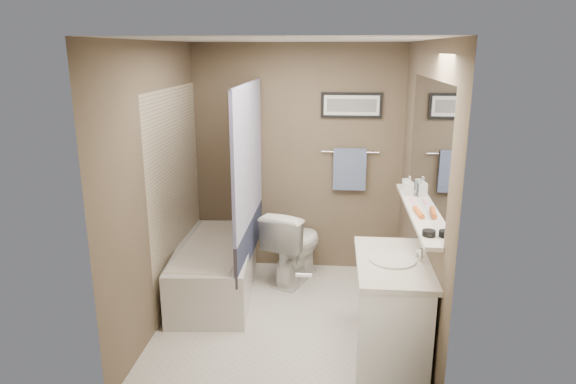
# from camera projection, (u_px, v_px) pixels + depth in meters

# --- Properties ---
(ground) EXTENTS (2.50, 2.50, 0.00)m
(ground) POSITION_uv_depth(u_px,v_px,m) (286.00, 321.00, 4.56)
(ground) COLOR silver
(ground) RESTS_ON ground
(ceiling) EXTENTS (2.20, 2.50, 0.04)m
(ceiling) POSITION_uv_depth(u_px,v_px,m) (286.00, 42.00, 3.92)
(ceiling) COLOR silver
(ceiling) RESTS_ON wall_back
(wall_back) EXTENTS (2.20, 0.04, 2.40)m
(wall_back) POSITION_uv_depth(u_px,v_px,m) (297.00, 160.00, 5.41)
(wall_back) COLOR brown
(wall_back) RESTS_ON ground
(wall_front) EXTENTS (2.20, 0.04, 2.40)m
(wall_front) POSITION_uv_depth(u_px,v_px,m) (267.00, 246.00, 3.05)
(wall_front) COLOR brown
(wall_front) RESTS_ON ground
(wall_left) EXTENTS (0.04, 2.50, 2.40)m
(wall_left) POSITION_uv_depth(u_px,v_px,m) (159.00, 188.00, 4.33)
(wall_left) COLOR brown
(wall_left) RESTS_ON ground
(wall_right) EXTENTS (0.04, 2.50, 2.40)m
(wall_right) POSITION_uv_depth(u_px,v_px,m) (419.00, 194.00, 4.14)
(wall_right) COLOR brown
(wall_right) RESTS_ON ground
(tile_surround) EXTENTS (0.02, 1.55, 2.00)m
(tile_surround) POSITION_uv_depth(u_px,v_px,m) (177.00, 195.00, 4.86)
(tile_surround) COLOR #C3B394
(tile_surround) RESTS_ON wall_left
(curtain_rod) EXTENTS (0.02, 1.55, 0.02)m
(curtain_rod) POSITION_uv_depth(u_px,v_px,m) (246.00, 82.00, 4.52)
(curtain_rod) COLOR silver
(curtain_rod) RESTS_ON wall_left
(curtain_upper) EXTENTS (0.03, 1.45, 1.28)m
(curtain_upper) POSITION_uv_depth(u_px,v_px,m) (248.00, 154.00, 4.69)
(curtain_upper) COLOR silver
(curtain_upper) RESTS_ON curtain_rod
(curtain_lower) EXTENTS (0.03, 1.45, 0.36)m
(curtain_lower) POSITION_uv_depth(u_px,v_px,m) (250.00, 238.00, 4.91)
(curtain_lower) COLOR #272D49
(curtain_lower) RESTS_ON curtain_rod
(mirror) EXTENTS (0.02, 1.60, 1.00)m
(mirror) POSITION_uv_depth(u_px,v_px,m) (428.00, 146.00, 3.88)
(mirror) COLOR silver
(mirror) RESTS_ON wall_right
(shelf) EXTENTS (0.12, 1.60, 0.03)m
(shelf) POSITION_uv_depth(u_px,v_px,m) (416.00, 212.00, 4.02)
(shelf) COLOR silver
(shelf) RESTS_ON wall_right
(towel_bar) EXTENTS (0.60, 0.02, 0.02)m
(towel_bar) POSITION_uv_depth(u_px,v_px,m) (350.00, 152.00, 5.32)
(towel_bar) COLOR silver
(towel_bar) RESTS_ON wall_back
(towel) EXTENTS (0.34, 0.05, 0.44)m
(towel) POSITION_uv_depth(u_px,v_px,m) (350.00, 169.00, 5.35)
(towel) COLOR #8096BB
(towel) RESTS_ON towel_bar
(art_frame) EXTENTS (0.62, 0.02, 0.26)m
(art_frame) POSITION_uv_depth(u_px,v_px,m) (352.00, 105.00, 5.21)
(art_frame) COLOR black
(art_frame) RESTS_ON wall_back
(art_mat) EXTENTS (0.56, 0.00, 0.20)m
(art_mat) POSITION_uv_depth(u_px,v_px,m) (352.00, 105.00, 5.20)
(art_mat) COLOR white
(art_mat) RESTS_ON art_frame
(art_image) EXTENTS (0.50, 0.00, 0.13)m
(art_image) POSITION_uv_depth(u_px,v_px,m) (352.00, 105.00, 5.19)
(art_image) COLOR #595959
(art_image) RESTS_ON art_mat
(door) EXTENTS (0.80, 0.02, 2.00)m
(door) POSITION_uv_depth(u_px,v_px,m) (359.00, 281.00, 3.05)
(door) COLOR silver
(door) RESTS_ON wall_front
(door_handle) EXTENTS (0.10, 0.02, 0.02)m
(door_handle) POSITION_uv_depth(u_px,v_px,m) (304.00, 275.00, 3.13)
(door_handle) COLOR silver
(door_handle) RESTS_ON door
(bathtub) EXTENTS (0.83, 1.55, 0.50)m
(bathtub) POSITION_uv_depth(u_px,v_px,m) (215.00, 269.00, 5.03)
(bathtub) COLOR silver
(bathtub) RESTS_ON ground
(tub_rim) EXTENTS (0.56, 1.36, 0.02)m
(tub_rim) POSITION_uv_depth(u_px,v_px,m) (214.00, 245.00, 4.96)
(tub_rim) COLOR silver
(tub_rim) RESTS_ON bathtub
(toilet) EXTENTS (0.68, 0.86, 0.78)m
(toilet) POSITION_uv_depth(u_px,v_px,m) (294.00, 244.00, 5.29)
(toilet) COLOR white
(toilet) RESTS_ON ground
(vanity) EXTENTS (0.55, 0.93, 0.80)m
(vanity) POSITION_uv_depth(u_px,v_px,m) (392.00, 315.00, 3.86)
(vanity) COLOR white
(vanity) RESTS_ON ground
(countertop) EXTENTS (0.54, 0.96, 0.04)m
(countertop) POSITION_uv_depth(u_px,v_px,m) (394.00, 263.00, 3.75)
(countertop) COLOR beige
(countertop) RESTS_ON vanity
(sink_basin) EXTENTS (0.34, 0.34, 0.01)m
(sink_basin) POSITION_uv_depth(u_px,v_px,m) (393.00, 260.00, 3.74)
(sink_basin) COLOR silver
(sink_basin) RESTS_ON countertop
(faucet_spout) EXTENTS (0.02, 0.02, 0.10)m
(faucet_spout) POSITION_uv_depth(u_px,v_px,m) (421.00, 255.00, 3.72)
(faucet_spout) COLOR silver
(faucet_spout) RESTS_ON countertop
(faucet_knob) EXTENTS (0.05, 0.05, 0.05)m
(faucet_knob) POSITION_uv_depth(u_px,v_px,m) (418.00, 252.00, 3.82)
(faucet_knob) COLOR white
(faucet_knob) RESTS_ON countertop
(candle_bowl_near) EXTENTS (0.09, 0.09, 0.04)m
(candle_bowl_near) POSITION_uv_depth(u_px,v_px,m) (429.00, 233.00, 3.45)
(candle_bowl_near) COLOR black
(candle_bowl_near) RESTS_ON shelf
(hair_brush_front) EXTENTS (0.06, 0.22, 0.04)m
(hair_brush_front) POSITION_uv_depth(u_px,v_px,m) (418.00, 212.00, 3.89)
(hair_brush_front) COLOR #D95F1E
(hair_brush_front) RESTS_ON shelf
(pink_comb) EXTENTS (0.03, 0.16, 0.01)m
(pink_comb) POSITION_uv_depth(u_px,v_px,m) (412.00, 201.00, 4.24)
(pink_comb) COLOR #FF9BC5
(pink_comb) RESTS_ON shelf
(glass_jar) EXTENTS (0.08, 0.08, 0.10)m
(glass_jar) POSITION_uv_depth(u_px,v_px,m) (406.00, 185.00, 4.57)
(glass_jar) COLOR silver
(glass_jar) RESTS_ON shelf
(soap_bottle) EXTENTS (0.08, 0.08, 0.17)m
(soap_bottle) POSITION_uv_depth(u_px,v_px,m) (409.00, 186.00, 4.39)
(soap_bottle) COLOR #999999
(soap_bottle) RESTS_ON shelf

